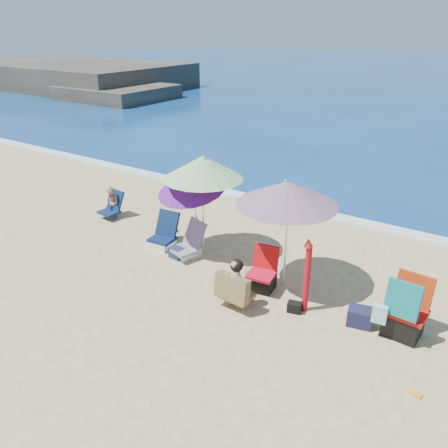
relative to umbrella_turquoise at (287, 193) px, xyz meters
The scene contains 19 objects.
ground 2.51m from the umbrella_turquoise, 129.71° to the right, with size 120.00×120.00×0.00m.
foam 4.48m from the umbrella_turquoise, 104.16° to the left, with size 120.00×0.50×0.04m.
headland 33.84m from the umbrella_turquoise, 146.74° to the left, with size 20.50×11.50×2.60m.
umbrella_turquoise is the anchor object (origin of this frame).
umbrella_striped 2.14m from the umbrella_turquoise, behind, with size 2.02×2.02×2.35m.
umbrella_blue 2.42m from the umbrella_turquoise, behind, with size 1.67×1.72×2.10m.
furled_umbrella 1.50m from the umbrella_turquoise, 37.28° to the right, with size 0.16×0.16×1.48m.
chair_navy 3.62m from the umbrella_turquoise, behind, with size 0.65×0.77×0.80m.
chair_rainbow 2.96m from the umbrella_turquoise, behind, with size 0.79×0.91×0.80m.
camp_chair_left 1.77m from the umbrella_turquoise, 125.98° to the right, with size 0.61×0.65×0.90m.
camp_chair_right 2.92m from the umbrella_turquoise, ahead, with size 0.81×0.77×1.12m.
person_center 1.96m from the umbrella_turquoise, 106.96° to the right, with size 0.70×0.58×1.00m.
person_left 5.69m from the umbrella_turquoise, behind, with size 0.55×0.66×0.93m.
bag_navy_a 3.14m from the umbrella_turquoise, behind, with size 0.34×0.26×0.25m.
bag_black_a 4.11m from the umbrella_turquoise, 168.96° to the left, with size 0.40×0.38×0.24m.
bag_tan 1.96m from the umbrella_turquoise, 162.34° to the right, with size 0.31×0.25×0.24m.
bag_navy_b 2.56m from the umbrella_turquoise, 14.12° to the right, with size 0.48×0.40×0.32m.
bag_black_b 2.11m from the umbrella_turquoise, 49.26° to the right, with size 0.29×0.23×0.19m.
orange_item 3.89m from the umbrella_turquoise, 28.69° to the right, with size 0.22×0.13×0.03m.
Camera 1 is at (4.35, -6.00, 4.87)m, focal length 35.95 mm.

